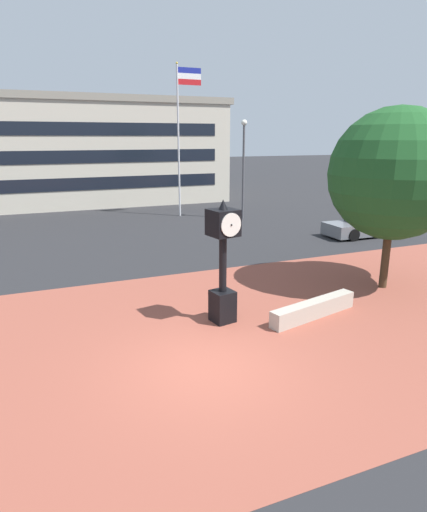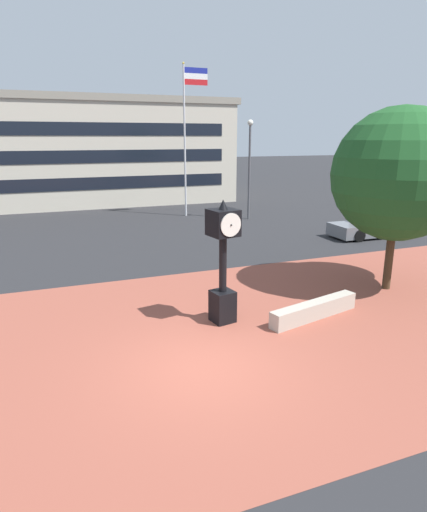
{
  "view_description": "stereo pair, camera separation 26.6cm",
  "coord_description": "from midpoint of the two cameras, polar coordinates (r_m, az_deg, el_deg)",
  "views": [
    {
      "loc": [
        -3.21,
        -8.36,
        5.15
      ],
      "look_at": [
        1.14,
        2.27,
        1.97
      ],
      "focal_mm": 30.2,
      "sensor_mm": 36.0,
      "label": 1
    },
    {
      "loc": [
        -2.96,
        -8.46,
        5.15
      ],
      "look_at": [
        1.14,
        2.27,
        1.97
      ],
      "focal_mm": 30.2,
      "sensor_mm": 36.0,
      "label": 2
    }
  ],
  "objects": [
    {
      "name": "ground_plane",
      "position": [
        10.34,
        -0.68,
        -14.4
      ],
      "size": [
        200.0,
        200.0,
        0.0
      ],
      "primitive_type": "plane",
      "color": "#262628"
    },
    {
      "name": "planter_wall",
      "position": [
        13.1,
        13.78,
        -6.96
      ],
      "size": [
        3.2,
        1.14,
        0.5
      ],
      "primitive_type": "cube",
      "rotation": [
        0.0,
        0.0,
        0.24
      ],
      "color": "#ADA393",
      "rests_on": "ground"
    },
    {
      "name": "street_lamp_post",
      "position": [
        27.76,
        5.08,
        12.67
      ],
      "size": [
        0.36,
        0.36,
        6.18
      ],
      "color": "#4C4C51",
      "rests_on": "ground"
    },
    {
      "name": "plaza_brick_paving",
      "position": [
        11.56,
        -3.24,
        -10.98
      ],
      "size": [
        44.0,
        10.93,
        0.01
      ],
      "primitive_type": "cube",
      "color": "brown",
      "rests_on": "ground"
    },
    {
      "name": "flagpole_primary",
      "position": [
        28.91,
        -3.24,
        16.53
      ],
      "size": [
        1.65,
        0.14,
        9.62
      ],
      "color": "silver",
      "rests_on": "ground"
    },
    {
      "name": "car_street_mid",
      "position": [
        24.52,
        20.44,
        3.75
      ],
      "size": [
        4.33,
        1.96,
        1.28
      ],
      "rotation": [
        0.0,
        0.0,
        1.55
      ],
      "color": "slate",
      "rests_on": "ground"
    },
    {
      "name": "street_clock",
      "position": [
        11.98,
        1.88,
        -0.57
      ],
      "size": [
        0.85,
        0.89,
        3.54
      ],
      "rotation": [
        0.0,
        0.0,
        0.19
      ],
      "color": "black",
      "rests_on": "ground"
    },
    {
      "name": "plaza_tree",
      "position": [
        15.93,
        23.98,
        9.55
      ],
      "size": [
        4.71,
        4.38,
        6.15
      ],
      "color": "#42301E",
      "rests_on": "ground"
    },
    {
      "name": "civic_building",
      "position": [
        38.33,
        -19.34,
        13.02
      ],
      "size": [
        26.78,
        12.06,
        8.09
      ],
      "color": "beige",
      "rests_on": "ground"
    }
  ]
}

